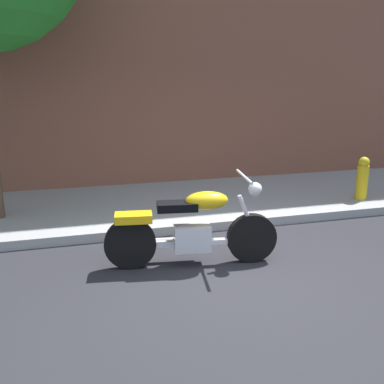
# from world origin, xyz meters

# --- Properties ---
(ground_plane) EXTENTS (60.00, 60.00, 0.00)m
(ground_plane) POSITION_xyz_m (0.00, 0.00, 0.00)
(ground_plane) COLOR #28282D
(sidewalk) EXTENTS (25.50, 2.73, 0.14)m
(sidewalk) POSITION_xyz_m (0.00, 2.99, 0.07)
(sidewalk) COLOR #9D9D9D
(sidewalk) RESTS_ON ground
(motorcycle) EXTENTS (2.12, 0.73, 1.12)m
(motorcycle) POSITION_xyz_m (-0.35, 0.59, 0.46)
(motorcycle) COLOR black
(motorcycle) RESTS_ON ground
(fire_hydrant) EXTENTS (0.20, 0.20, 0.91)m
(fire_hydrant) POSITION_xyz_m (3.20, 2.16, 0.46)
(fire_hydrant) COLOR gold
(fire_hydrant) RESTS_ON ground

